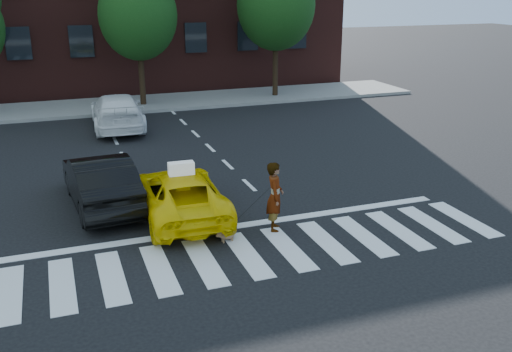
% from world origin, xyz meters
% --- Properties ---
extents(ground, '(120.00, 120.00, 0.00)m').
position_xyz_m(ground, '(0.00, 0.00, 0.00)').
color(ground, black).
rests_on(ground, ground).
extents(crosswalk, '(13.00, 2.40, 0.01)m').
position_xyz_m(crosswalk, '(0.00, 0.00, 0.01)').
color(crosswalk, silver).
rests_on(crosswalk, ground).
extents(stop_line, '(12.00, 0.30, 0.01)m').
position_xyz_m(stop_line, '(0.00, 1.60, 0.01)').
color(stop_line, silver).
rests_on(stop_line, ground).
extents(sidewalk_far, '(30.00, 4.00, 0.15)m').
position_xyz_m(sidewalk_far, '(0.00, 17.50, 0.07)').
color(sidewalk_far, slate).
rests_on(sidewalk_far, ground).
extents(tree_mid, '(3.69, 3.69, 7.10)m').
position_xyz_m(tree_mid, '(0.53, 17.00, 4.85)').
color(tree_mid, black).
rests_on(tree_mid, ground).
extents(taxi, '(2.17, 4.44, 1.22)m').
position_xyz_m(taxi, '(-0.87, 2.77, 0.61)').
color(taxi, yellow).
rests_on(taxi, ground).
extents(black_sedan, '(1.87, 4.50, 1.45)m').
position_xyz_m(black_sedan, '(-2.77, 4.22, 0.72)').
color(black_sedan, black).
rests_on(black_sedan, ground).
extents(white_suv, '(2.27, 5.09, 1.45)m').
position_xyz_m(white_suv, '(-1.23, 13.04, 0.73)').
color(white_suv, white).
rests_on(white_suv, ground).
extents(woman, '(0.62, 0.75, 1.75)m').
position_xyz_m(woman, '(1.11, 1.10, 0.88)').
color(woman, '#999999').
rests_on(woman, ground).
extents(dog, '(0.53, 0.23, 0.30)m').
position_xyz_m(dog, '(-0.25, 0.83, 0.18)').
color(dog, olive).
rests_on(dog, ground).
extents(taxi_sign, '(0.66, 0.30, 0.32)m').
position_xyz_m(taxi_sign, '(-0.87, 2.57, 1.38)').
color(taxi_sign, white).
rests_on(taxi_sign, taxi).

